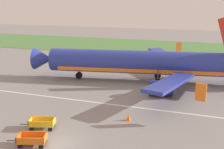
% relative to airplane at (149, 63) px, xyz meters
% --- Properties ---
extents(ground_plane, '(220.00, 220.00, 0.00)m').
position_rel_airplane_xyz_m(ground_plane, '(-3.86, -22.54, -3.05)').
color(ground_plane, gray).
extents(grass_strip, '(220.00, 28.00, 0.06)m').
position_rel_airplane_xyz_m(grass_strip, '(-3.86, 34.11, -3.02)').
color(grass_strip, '#518442').
rests_on(grass_strip, ground).
extents(apron_stripe, '(120.00, 0.36, 0.01)m').
position_rel_airplane_xyz_m(apron_stripe, '(-3.86, -11.53, -3.05)').
color(apron_stripe, silver).
rests_on(apron_stripe, ground).
extents(airplane, '(37.56, 30.31, 11.34)m').
position_rel_airplane_xyz_m(airplane, '(0.00, 0.00, 0.00)').
color(airplane, '#28389E').
rests_on(airplane, ground).
extents(baggage_cart_nearest, '(3.61, 2.08, 1.07)m').
position_rel_airplane_xyz_m(baggage_cart_nearest, '(-5.77, -23.42, -2.45)').
color(baggage_cart_nearest, orange).
rests_on(baggage_cart_nearest, ground).
extents(baggage_cart_second_in_row, '(3.61, 2.06, 1.07)m').
position_rel_airplane_xyz_m(baggage_cart_second_in_row, '(-6.81, -20.19, -2.45)').
color(baggage_cart_second_in_row, gold).
rests_on(baggage_cart_second_in_row, ground).
extents(traffic_cone_near_plane, '(0.55, 0.55, 0.73)m').
position_rel_airplane_xyz_m(traffic_cone_near_plane, '(0.99, -15.46, -2.69)').
color(traffic_cone_near_plane, orange).
rests_on(traffic_cone_near_plane, ground).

